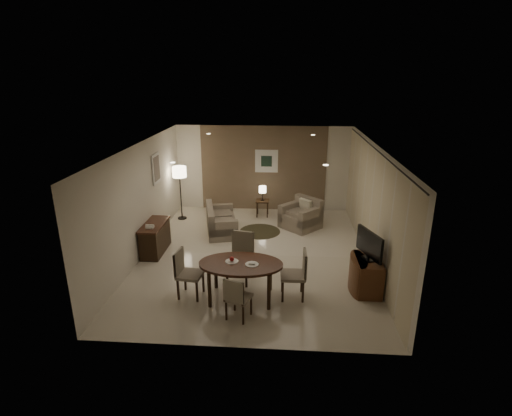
# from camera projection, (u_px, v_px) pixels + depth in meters

# --- Properties ---
(room_shell) EXTENTS (5.50, 7.00, 2.70)m
(room_shell) POSITION_uv_depth(u_px,v_px,m) (257.00, 198.00, 9.76)
(room_shell) COLOR beige
(room_shell) RESTS_ON ground
(taupe_accent) EXTENTS (3.96, 0.03, 2.70)m
(taupe_accent) POSITION_uv_depth(u_px,v_px,m) (263.00, 169.00, 12.67)
(taupe_accent) COLOR brown
(taupe_accent) RESTS_ON wall_back
(curtain_wall) EXTENTS (0.08, 6.70, 2.58)m
(curtain_wall) POSITION_uv_depth(u_px,v_px,m) (371.00, 207.00, 9.21)
(curtain_wall) COLOR beige
(curtain_wall) RESTS_ON wall_right
(curtain_rod) EXTENTS (0.03, 6.80, 0.03)m
(curtain_rod) POSITION_uv_depth(u_px,v_px,m) (377.00, 150.00, 8.79)
(curtain_rod) COLOR black
(curtain_rod) RESTS_ON wall_right
(art_back_frame) EXTENTS (0.72, 0.03, 0.72)m
(art_back_frame) POSITION_uv_depth(u_px,v_px,m) (267.00, 161.00, 12.56)
(art_back_frame) COLOR silver
(art_back_frame) RESTS_ON wall_back
(art_back_canvas) EXTENTS (0.34, 0.01, 0.34)m
(art_back_canvas) POSITION_uv_depth(u_px,v_px,m) (266.00, 161.00, 12.55)
(art_back_canvas) COLOR #192E22
(art_back_canvas) RESTS_ON wall_back
(art_left_frame) EXTENTS (0.03, 0.60, 0.80)m
(art_left_frame) POSITION_uv_depth(u_px,v_px,m) (156.00, 168.00, 10.54)
(art_left_frame) COLOR silver
(art_left_frame) RESTS_ON wall_left
(art_left_canvas) EXTENTS (0.01, 0.46, 0.64)m
(art_left_canvas) POSITION_uv_depth(u_px,v_px,m) (157.00, 168.00, 10.54)
(art_left_canvas) COLOR gray
(art_left_canvas) RESTS_ON wall_left
(downlight_nl) EXTENTS (0.10, 0.10, 0.01)m
(downlight_nl) POSITION_uv_depth(u_px,v_px,m) (173.00, 163.00, 7.35)
(downlight_nl) COLOR white
(downlight_nl) RESTS_ON ceiling
(downlight_nr) EXTENTS (0.10, 0.10, 0.01)m
(downlight_nr) POSITION_uv_depth(u_px,v_px,m) (326.00, 165.00, 7.16)
(downlight_nr) COLOR white
(downlight_nr) RESTS_ON ceiling
(downlight_fl) EXTENTS (0.10, 0.10, 0.01)m
(downlight_fl) POSITION_uv_depth(u_px,v_px,m) (208.00, 134.00, 10.74)
(downlight_fl) COLOR white
(downlight_fl) RESTS_ON ceiling
(downlight_fr) EXTENTS (0.10, 0.10, 0.01)m
(downlight_fr) POSITION_uv_depth(u_px,v_px,m) (313.00, 135.00, 10.56)
(downlight_fr) COLOR white
(downlight_fr) RESTS_ON ceiling
(console_desk) EXTENTS (0.48, 1.20, 0.75)m
(console_desk) POSITION_uv_depth(u_px,v_px,m) (155.00, 238.00, 9.87)
(console_desk) COLOR #492317
(console_desk) RESTS_ON floor
(telephone) EXTENTS (0.20, 0.14, 0.09)m
(telephone) POSITION_uv_depth(u_px,v_px,m) (150.00, 226.00, 9.45)
(telephone) COLOR white
(telephone) RESTS_ON console_desk
(tv_cabinet) EXTENTS (0.48, 0.90, 0.70)m
(tv_cabinet) POSITION_uv_depth(u_px,v_px,m) (367.00, 275.00, 8.13)
(tv_cabinet) COLOR #5A2C1B
(tv_cabinet) RESTS_ON floor
(flat_tv) EXTENTS (0.36, 0.85, 0.60)m
(flat_tv) POSITION_uv_depth(u_px,v_px,m) (369.00, 245.00, 7.92)
(flat_tv) COLOR black
(flat_tv) RESTS_ON tv_cabinet
(dining_table) EXTENTS (1.64, 1.02, 0.77)m
(dining_table) POSITION_uv_depth(u_px,v_px,m) (241.00, 281.00, 7.83)
(dining_table) COLOR #492317
(dining_table) RESTS_ON floor
(chair_near) EXTENTS (0.52, 0.52, 0.85)m
(chair_near) POSITION_uv_depth(u_px,v_px,m) (239.00, 297.00, 7.20)
(chair_near) COLOR gray
(chair_near) RESTS_ON floor
(chair_far) EXTENTS (0.61, 0.61, 1.06)m
(chair_far) POSITION_uv_depth(u_px,v_px,m) (240.00, 258.00, 8.43)
(chair_far) COLOR gray
(chair_far) RESTS_ON floor
(chair_left) EXTENTS (0.52, 0.52, 0.97)m
(chair_left) POSITION_uv_depth(u_px,v_px,m) (190.00, 274.00, 7.88)
(chair_left) COLOR gray
(chair_left) RESTS_ON floor
(chair_right) EXTENTS (0.49, 0.49, 0.98)m
(chair_right) POSITION_uv_depth(u_px,v_px,m) (293.00, 275.00, 7.84)
(chair_right) COLOR gray
(chair_right) RESTS_ON floor
(plate_a) EXTENTS (0.26, 0.26, 0.02)m
(plate_a) POSITION_uv_depth(u_px,v_px,m) (232.00, 261.00, 7.76)
(plate_a) COLOR white
(plate_a) RESTS_ON dining_table
(plate_b) EXTENTS (0.26, 0.26, 0.02)m
(plate_b) POSITION_uv_depth(u_px,v_px,m) (252.00, 264.00, 7.64)
(plate_b) COLOR white
(plate_b) RESTS_ON dining_table
(fruit_apple) EXTENTS (0.09, 0.09, 0.09)m
(fruit_apple) POSITION_uv_depth(u_px,v_px,m) (232.00, 259.00, 7.75)
(fruit_apple) COLOR #A41213
(fruit_apple) RESTS_ON plate_a
(napkin) EXTENTS (0.12, 0.08, 0.03)m
(napkin) POSITION_uv_depth(u_px,v_px,m) (252.00, 263.00, 7.63)
(napkin) COLOR white
(napkin) RESTS_ON plate_b
(round_rug) EXTENTS (1.15, 1.15, 0.01)m
(round_rug) POSITION_uv_depth(u_px,v_px,m) (260.00, 231.00, 11.25)
(round_rug) COLOR #433F25
(round_rug) RESTS_ON floor
(sofa) EXTENTS (1.69, 1.11, 0.73)m
(sofa) POSITION_uv_depth(u_px,v_px,m) (221.00, 219.00, 11.14)
(sofa) COLOR gray
(sofa) RESTS_ON floor
(armchair) EXTENTS (1.31, 1.31, 0.85)m
(armchair) POSITION_uv_depth(u_px,v_px,m) (301.00, 214.00, 11.40)
(armchair) COLOR gray
(armchair) RESTS_ON floor
(side_table) EXTENTS (0.40, 0.40, 0.51)m
(side_table) POSITION_uv_depth(u_px,v_px,m) (262.00, 208.00, 12.39)
(side_table) COLOR black
(side_table) RESTS_ON floor
(table_lamp) EXTENTS (0.22, 0.22, 0.50)m
(table_lamp) POSITION_uv_depth(u_px,v_px,m) (263.00, 193.00, 12.23)
(table_lamp) COLOR #FFEAC1
(table_lamp) RESTS_ON side_table
(floor_lamp) EXTENTS (0.41, 0.41, 1.62)m
(floor_lamp) POSITION_uv_depth(u_px,v_px,m) (181.00, 193.00, 11.99)
(floor_lamp) COLOR #FFE5B7
(floor_lamp) RESTS_ON floor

